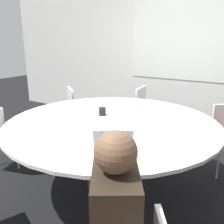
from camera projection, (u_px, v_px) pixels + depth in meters
ground_plane at (112, 184)px, 2.86m from camera, size 16.00×16.00×0.00m
wall_back at (181, 53)px, 4.35m from camera, size 8.00×0.07×2.70m
conference_table at (112, 128)px, 2.66m from camera, size 2.22×2.22×0.76m
chair_3 at (148, 110)px, 3.97m from camera, size 0.46×0.48×0.86m
chair_4 at (79, 109)px, 3.99m from camera, size 0.61×0.60×0.86m
laptop at (113, 146)px, 1.90m from camera, size 0.38×0.37×0.21m
coffee_cup at (102, 111)px, 2.83m from camera, size 0.08×0.08×0.09m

